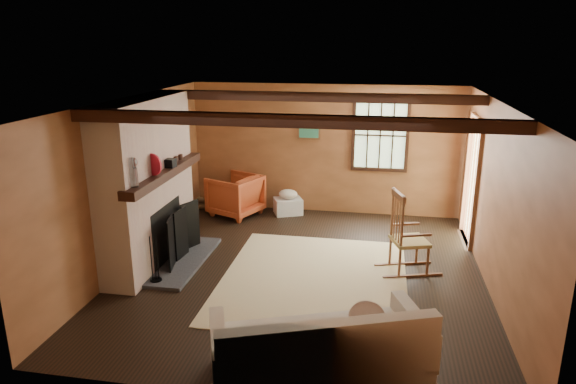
% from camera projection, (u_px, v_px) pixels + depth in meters
% --- Properties ---
extents(ground, '(5.50, 5.50, 0.00)m').
position_uv_depth(ground, '(302.00, 272.00, 7.29)').
color(ground, black).
rests_on(ground, ground).
extents(room_envelope, '(5.02, 5.52, 2.44)m').
position_uv_depth(room_envelope, '(322.00, 156.00, 7.02)').
color(room_envelope, '#A35F39').
rests_on(room_envelope, ground).
extents(fireplace, '(1.02, 2.30, 2.40)m').
position_uv_depth(fireplace, '(149.00, 189.00, 7.35)').
color(fireplace, brown).
rests_on(fireplace, ground).
extents(rug, '(2.50, 3.00, 0.01)m').
position_uv_depth(rug, '(314.00, 279.00, 7.06)').
color(rug, '#CFBE8A').
rests_on(rug, ground).
extents(rocking_chair, '(0.95, 0.68, 1.18)m').
position_uv_depth(rocking_chair, '(407.00, 238.00, 7.17)').
color(rocking_chair, tan).
rests_on(rocking_chair, ground).
extents(sofa, '(2.23, 1.56, 0.83)m').
position_uv_depth(sofa, '(321.00, 354.00, 4.87)').
color(sofa, beige).
rests_on(sofa, ground).
extents(firewood_pile, '(0.67, 0.12, 0.24)m').
position_uv_depth(firewood_pile, '(214.00, 204.00, 9.89)').
color(firewood_pile, brown).
rests_on(firewood_pile, ground).
extents(laundry_basket, '(0.61, 0.55, 0.30)m').
position_uv_depth(laundry_basket, '(288.00, 206.00, 9.67)').
color(laundry_basket, silver).
rests_on(laundry_basket, ground).
extents(basket_pillow, '(0.38, 0.32, 0.18)m').
position_uv_depth(basket_pillow, '(288.00, 194.00, 9.60)').
color(basket_pillow, beige).
rests_on(basket_pillow, laundry_basket).
extents(armchair, '(1.10, 1.09, 0.77)m').
position_uv_depth(armchair, '(235.00, 195.00, 9.55)').
color(armchair, '#BF6026').
rests_on(armchair, ground).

